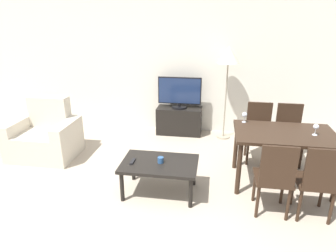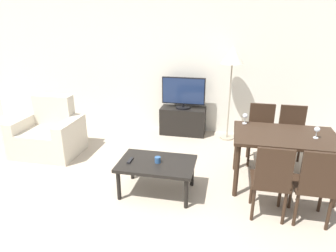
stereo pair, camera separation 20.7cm
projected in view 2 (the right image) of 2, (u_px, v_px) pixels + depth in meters
name	position (u px, v px, depth m)	size (l,w,h in m)	color
ground_plane	(102.00, 235.00, 3.09)	(18.00, 18.00, 0.00)	tan
wall_back	(168.00, 60.00, 5.59)	(7.62, 0.06, 2.70)	silver
armchair	(49.00, 135.00, 4.86)	(1.00, 0.76, 0.91)	beige
tv_stand	(183.00, 121.00, 5.67)	(0.84, 0.38, 0.51)	black
tv	(183.00, 93.00, 5.47)	(0.79, 0.28, 0.58)	black
coffee_table	(157.00, 166.00, 3.72)	(0.94, 0.62, 0.43)	black
dining_table	(285.00, 141.00, 3.76)	(1.26, 0.82, 0.74)	black
dining_chair_near	(271.00, 179.00, 3.20)	(0.40, 0.40, 0.89)	black
dining_chair_far	(292.00, 133.00, 4.43)	(0.40, 0.40, 0.89)	black
dining_chair_near_right	(315.00, 183.00, 3.11)	(0.40, 0.40, 0.89)	black
dining_chair_far_left	(261.00, 131.00, 4.51)	(0.40, 0.40, 0.89)	black
floor_lamp	(233.00, 59.00, 5.02)	(0.38, 0.38, 1.65)	gray
remote_primary	(130.00, 160.00, 3.73)	(0.04, 0.15, 0.02)	black
cup_white_near	(158.00, 160.00, 3.68)	(0.07, 0.07, 0.07)	navy
wine_glass_left	(317.00, 130.00, 3.59)	(0.07, 0.07, 0.15)	silver
wine_glass_center	(245.00, 117.00, 4.07)	(0.07, 0.07, 0.15)	silver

